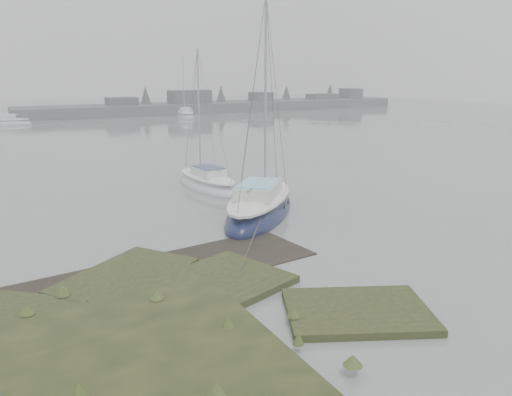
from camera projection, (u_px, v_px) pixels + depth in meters
The scene contains 6 objects.
ground at pixel (93, 151), 38.14m from camera, with size 160.00×160.00×0.00m, color slate.
far_shoreline at pixel (229, 105), 77.54m from camera, with size 60.00×8.00×4.15m.
sailboat_main at pixel (260, 209), 20.89m from camera, with size 6.32×6.50×9.64m.
sailboat_white at pixel (207, 184), 25.83m from camera, with size 2.21×5.49×7.57m.
sailboat_far_b at pixel (186, 116), 65.85m from camera, with size 3.20×6.44×8.69m.
sailboat_far_c at pixel (5, 123), 56.31m from camera, with size 5.77×2.44×7.90m.
Camera 1 is at (-7.13, -9.23, 5.87)m, focal length 35.00 mm.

